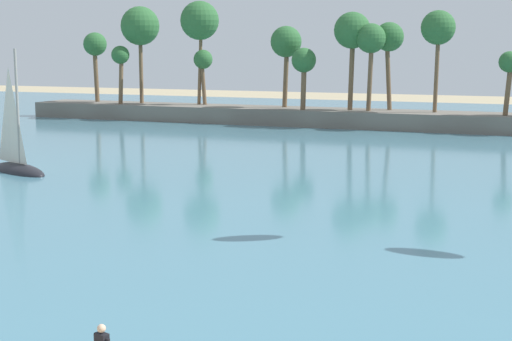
# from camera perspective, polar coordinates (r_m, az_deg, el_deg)

# --- Properties ---
(sea) EXTENTS (220.00, 101.95, 0.06)m
(sea) POSITION_cam_1_polar(r_m,az_deg,el_deg) (67.65, 15.06, 1.90)
(sea) COLOR teal
(sea) RESTS_ON ground
(palm_headland) EXTENTS (101.34, 6.42, 13.47)m
(palm_headland) POSITION_cam_1_polar(r_m,az_deg,el_deg) (79.05, 12.48, 5.70)
(palm_headland) COLOR slate
(palm_headland) RESTS_ON ground
(sailboat_near_shore) EXTENTS (6.22, 3.97, 8.68)m
(sailboat_near_shore) POSITION_cam_1_polar(r_m,az_deg,el_deg) (52.86, -17.43, 0.74)
(sailboat_near_shore) COLOR black
(sailboat_near_shore) RESTS_ON sea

